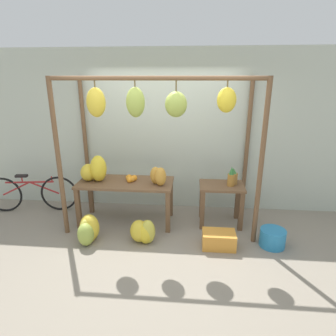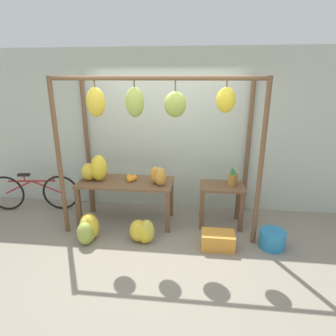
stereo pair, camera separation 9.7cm
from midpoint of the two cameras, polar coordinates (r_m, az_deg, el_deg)
ground_plane at (r=4.23m, az=-3.20°, el=-15.38°), size 20.00×20.00×0.00m
shop_wall_back at (r=5.00m, az=-1.23°, el=7.31°), size 8.00×0.08×2.80m
stall_awning at (r=3.98m, az=-3.01°, el=9.85°), size 2.93×1.23×2.34m
display_table_main at (r=4.63m, az=-9.16°, el=-4.00°), size 1.53×0.66×0.72m
display_table_side at (r=4.64m, az=10.15°, el=-5.45°), size 0.70×0.50×0.68m
banana_pile_on_table at (r=4.67m, az=-15.22°, el=-0.37°), size 0.46×0.34×0.43m
orange_pile at (r=4.59m, az=-8.19°, el=-2.13°), size 0.20×0.21×0.10m
pineapple_cluster at (r=4.57m, az=12.36°, el=-1.89°), size 0.17×0.22×0.32m
banana_pile_ground_left at (r=4.37m, az=-16.58°, el=-12.11°), size 0.37×0.48×0.41m
banana_pile_ground_right at (r=4.23m, az=-5.59°, el=-12.73°), size 0.44×0.38×0.37m
fruit_crate_white at (r=4.18m, az=9.59°, el=-14.16°), size 0.47×0.30×0.23m
blue_bucket at (r=4.39m, az=19.86°, el=-13.20°), size 0.36×0.36×0.26m
parked_bicycle at (r=5.63m, az=-26.47°, el=-4.62°), size 1.61×0.27×0.69m
papaya_pile at (r=4.36m, az=-2.64°, el=-1.64°), size 0.30×0.28×0.30m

